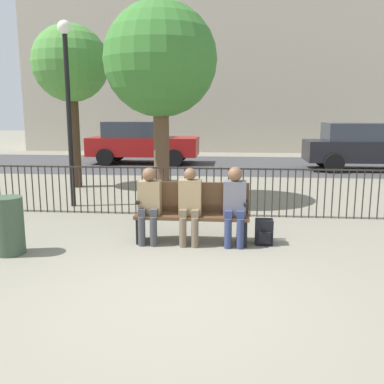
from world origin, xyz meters
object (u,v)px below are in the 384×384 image
(lamp_post, at_px, (68,87))
(parked_car_1, at_px, (365,146))
(backpack, at_px, (264,232))
(seated_person_1, at_px, (190,202))
(trash_bin, at_px, (9,226))
(seated_person_0, at_px, (149,201))
(seated_person_2, at_px, (235,202))
(tree_1, at_px, (71,66))
(park_bench, at_px, (192,210))
(tree_0, at_px, (160,61))
(parked_car_0, at_px, (141,142))

(lamp_post, bearing_deg, parked_car_1, 39.07)
(backpack, distance_m, lamp_post, 5.09)
(seated_person_1, distance_m, trash_bin, 2.62)
(trash_bin, bearing_deg, seated_person_0, 20.58)
(seated_person_2, relative_size, lamp_post, 0.32)
(tree_1, bearing_deg, seated_person_0, -58.46)
(seated_person_0, distance_m, seated_person_2, 1.30)
(backpack, relative_size, tree_1, 0.09)
(parked_car_1, bearing_deg, park_bench, -120.56)
(park_bench, relative_size, backpack, 4.48)
(seated_person_2, height_order, parked_car_1, parked_car_1)
(trash_bin, bearing_deg, tree_1, 100.68)
(park_bench, bearing_deg, trash_bin, -161.71)
(seated_person_2, relative_size, tree_1, 0.28)
(tree_0, xyz_separation_m, tree_1, (-2.61, 1.68, 0.11))
(park_bench, distance_m, trash_bin, 2.67)
(park_bench, height_order, seated_person_1, seated_person_1)
(tree_0, height_order, parked_car_1, tree_0)
(tree_0, bearing_deg, seated_person_2, -62.39)
(park_bench, relative_size, parked_car_1, 0.41)
(park_bench, xyz_separation_m, seated_person_1, (-0.03, -0.13, 0.15))
(seated_person_0, height_order, tree_1, tree_1)
(lamp_post, bearing_deg, park_bench, -39.53)
(park_bench, bearing_deg, lamp_post, 140.47)
(parked_car_0, xyz_separation_m, trash_bin, (0.36, -10.83, -0.43))
(tree_0, bearing_deg, seated_person_1, -73.15)
(park_bench, distance_m, parked_car_1, 10.16)
(seated_person_1, height_order, parked_car_0, parked_car_0)
(seated_person_0, relative_size, parked_car_1, 0.28)
(seated_person_0, distance_m, trash_bin, 2.03)
(parked_car_0, bearing_deg, seated_person_1, -74.15)
(seated_person_0, distance_m, seated_person_1, 0.62)
(tree_0, xyz_separation_m, lamp_post, (-1.83, -0.64, -0.55))
(tree_0, relative_size, parked_car_0, 1.02)
(park_bench, relative_size, trash_bin, 2.11)
(seated_person_1, relative_size, backpack, 3.01)
(parked_car_1, xyz_separation_m, trash_bin, (-7.70, -9.59, -0.43))
(parked_car_0, relative_size, parked_car_1, 1.00)
(park_bench, distance_m, backpack, 1.15)
(tree_0, bearing_deg, parked_car_1, 43.53)
(backpack, relative_size, trash_bin, 0.47)
(tree_1, bearing_deg, seated_person_2, -48.41)
(park_bench, distance_m, parked_car_0, 10.41)
(backpack, bearing_deg, lamp_post, 148.80)
(seated_person_1, bearing_deg, backpack, 3.73)
(tree_1, bearing_deg, park_bench, -52.32)
(seated_person_0, height_order, parked_car_1, parked_car_1)
(seated_person_0, distance_m, tree_1, 6.11)
(tree_1, bearing_deg, tree_0, -32.83)
(tree_1, distance_m, parked_car_0, 5.89)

